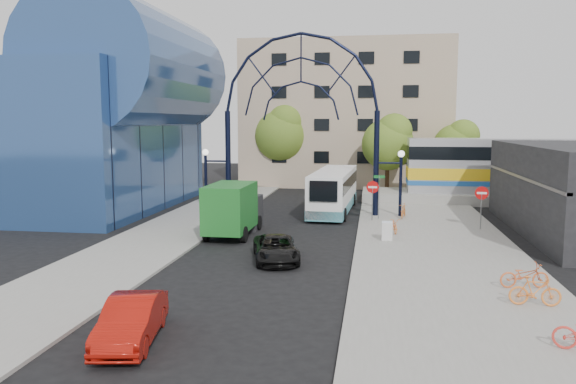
% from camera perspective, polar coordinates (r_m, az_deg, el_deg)
% --- Properties ---
extents(ground, '(120.00, 120.00, 0.00)m').
position_cam_1_polar(ground, '(24.50, -3.01, -7.70)').
color(ground, black).
rests_on(ground, ground).
extents(sidewalk_east, '(8.00, 56.00, 0.12)m').
position_cam_1_polar(sidewalk_east, '(28.06, 15.03, -5.90)').
color(sidewalk_east, gray).
rests_on(sidewalk_east, ground).
extents(plaza_west, '(5.00, 50.00, 0.12)m').
position_cam_1_polar(plaza_west, '(31.93, -12.31, -4.25)').
color(plaza_west, gray).
rests_on(plaza_west, ground).
extents(gateway_arch, '(13.64, 0.44, 12.10)m').
position_cam_1_polar(gateway_arch, '(37.57, 1.32, 10.63)').
color(gateway_arch, black).
rests_on(gateway_arch, ground).
extents(stop_sign, '(0.80, 0.07, 2.50)m').
position_cam_1_polar(stop_sign, '(35.44, 8.59, 0.13)').
color(stop_sign, slate).
rests_on(stop_sign, sidewalk_east).
extents(do_not_enter_sign, '(0.76, 0.07, 2.48)m').
position_cam_1_polar(do_not_enter_sign, '(34.02, 19.07, -0.51)').
color(do_not_enter_sign, slate).
rests_on(do_not_enter_sign, sidewalk_east).
extents(street_name_sign, '(0.70, 0.70, 2.80)m').
position_cam_1_polar(street_name_sign, '(36.02, 9.23, 0.45)').
color(street_name_sign, slate).
rests_on(street_name_sign, sidewalk_east).
extents(sandwich_board, '(0.55, 0.61, 0.99)m').
position_cam_1_polar(sandwich_board, '(29.69, 10.04, -3.70)').
color(sandwich_board, white).
rests_on(sandwich_board, sidewalk_east).
extents(transit_hall, '(16.50, 18.00, 14.50)m').
position_cam_1_polar(transit_hall, '(43.18, -19.25, 7.31)').
color(transit_hall, navy).
rests_on(transit_hall, ground).
extents(commercial_block_east, '(6.00, 16.00, 5.00)m').
position_cam_1_polar(commercial_block_east, '(35.21, 27.14, 0.20)').
color(commercial_block_east, black).
rests_on(commercial_block_east, ground).
extents(apartment_block, '(20.00, 12.10, 14.00)m').
position_cam_1_polar(apartment_block, '(58.23, 5.99, 7.82)').
color(apartment_block, tan).
rests_on(apartment_block, ground).
extents(train_platform, '(32.00, 5.00, 0.80)m').
position_cam_1_polar(train_platform, '(48.01, 27.05, -0.67)').
color(train_platform, gray).
rests_on(train_platform, ground).
extents(train_car, '(25.10, 3.05, 4.20)m').
position_cam_1_polar(train_car, '(47.77, 27.22, 2.30)').
color(train_car, '#B7B7BC').
rests_on(train_car, train_platform).
extents(tree_north_a, '(4.48, 4.48, 7.00)m').
position_cam_1_polar(tree_north_a, '(49.15, 10.26, 5.09)').
color(tree_north_a, '#382314').
rests_on(tree_north_a, ground).
extents(tree_north_b, '(5.12, 5.12, 8.00)m').
position_cam_1_polar(tree_north_b, '(53.83, -0.60, 6.07)').
color(tree_north_b, '#382314').
rests_on(tree_north_b, ground).
extents(tree_north_c, '(4.16, 4.16, 6.50)m').
position_cam_1_polar(tree_north_c, '(51.66, 16.88, 4.62)').
color(tree_north_c, '#382314').
rests_on(tree_north_c, ground).
extents(city_bus, '(2.88, 10.66, 2.90)m').
position_cam_1_polar(city_bus, '(39.42, 4.67, 0.19)').
color(city_bus, white).
rests_on(city_bus, ground).
extents(green_truck, '(2.33, 5.84, 2.93)m').
position_cam_1_polar(green_truck, '(31.28, -5.51, -1.73)').
color(green_truck, black).
rests_on(green_truck, ground).
extents(black_suv, '(2.88, 4.47, 1.15)m').
position_cam_1_polar(black_suv, '(25.51, -1.25, -5.77)').
color(black_suv, black).
rests_on(black_suv, ground).
extents(red_sedan, '(2.04, 4.12, 1.30)m').
position_cam_1_polar(red_sedan, '(17.02, -15.63, -12.43)').
color(red_sedan, '#A7130A').
rests_on(red_sedan, ground).
extents(bike_near_a, '(0.78, 1.65, 0.83)m').
position_cam_1_polar(bike_near_a, '(31.93, 10.72, -3.33)').
color(bike_near_a, orange).
rests_on(bike_near_a, sidewalk_east).
extents(bike_near_b, '(0.74, 1.59, 0.92)m').
position_cam_1_polar(bike_near_b, '(36.86, 11.64, -1.89)').
color(bike_near_b, '#CC6928').
rests_on(bike_near_b, sidewalk_east).
extents(bike_far_a, '(1.89, 0.90, 0.95)m').
position_cam_1_polar(bike_far_a, '(22.86, 22.88, -7.81)').
color(bike_far_a, '#DC5F2C').
rests_on(bike_far_a, sidewalk_east).
extents(bike_far_b, '(1.71, 0.53, 1.02)m').
position_cam_1_polar(bike_far_b, '(20.84, 23.81, -9.20)').
color(bike_far_b, orange).
rests_on(bike_far_b, sidewalk_east).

